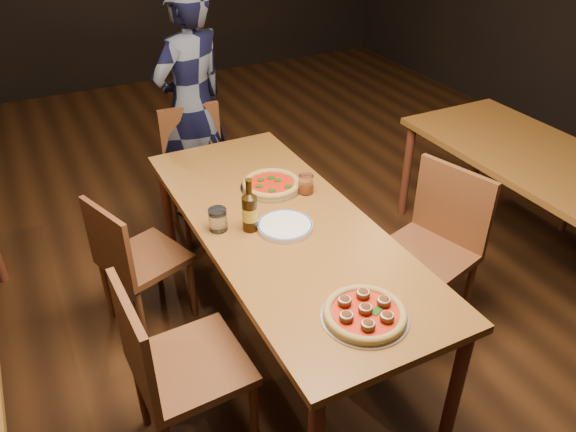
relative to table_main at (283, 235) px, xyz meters
name	(u,v)px	position (x,y,z in m)	size (l,w,h in m)	color
ground	(284,335)	(0.00, 0.00, -0.68)	(9.00, 9.00, 0.00)	black
table_main	(283,235)	(0.00, 0.00, 0.00)	(0.80, 2.00, 0.75)	brown
table_right	(559,177)	(1.70, -0.20, 0.00)	(0.80, 2.00, 0.75)	brown
chair_main_nw	(191,364)	(-0.64, -0.41, -0.20)	(0.44, 0.44, 0.95)	brown
chair_main_sw	(144,257)	(-0.60, 0.48, -0.25)	(0.40, 0.40, 0.85)	brown
chair_main_e	(424,254)	(0.71, -0.24, -0.20)	(0.45, 0.45, 0.96)	brown
chair_end	(202,173)	(-0.01, 1.22, -0.23)	(0.42, 0.42, 0.90)	brown
pizza_meatball	(365,313)	(-0.02, -0.74, 0.10)	(0.34, 0.34, 0.06)	#B7B7BF
pizza_margherita	(271,184)	(0.10, 0.34, 0.09)	(0.34, 0.34, 0.04)	#B7B7BF
plate_stack	(285,226)	(-0.01, -0.04, 0.08)	(0.27, 0.27, 0.03)	white
beer_bottle	(250,212)	(-0.16, 0.02, 0.17)	(0.07, 0.07, 0.27)	black
water_glass	(218,220)	(-0.30, 0.09, 0.13)	(0.09, 0.09, 0.11)	white
amber_glass	(306,184)	(0.24, 0.21, 0.12)	(0.08, 0.08, 0.10)	#A23C12
diner	(192,106)	(0.05, 1.49, 0.14)	(0.60, 0.39, 1.64)	black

